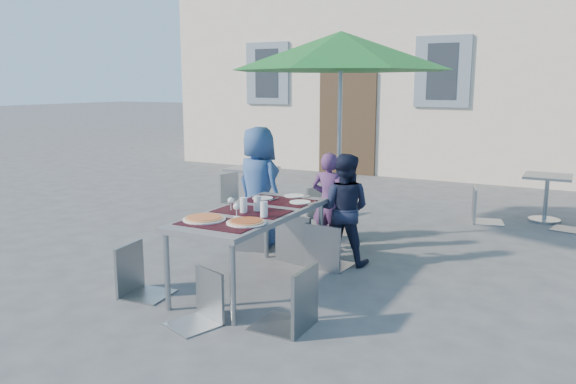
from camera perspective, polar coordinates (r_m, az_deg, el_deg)
The scene contains 21 objects.
ground at distance 5.15m, azimuth -4.64°, elevation -11.42°, with size 90.00×90.00×0.00m, color #49494B.
dining_table at distance 5.42m, azimuth -3.69°, elevation -2.54°, with size 0.80×1.85×0.76m.
pizza_near_left at distance 5.10m, azimuth -8.51°, elevation -2.66°, with size 0.39×0.39×0.03m.
pizza_near_right at distance 4.93m, azimuth -4.26°, elevation -3.03°, with size 0.35×0.35×0.03m.
glassware at distance 5.29m, azimuth -3.83°, elevation -1.40°, with size 0.49×0.36×0.15m.
place_settings at distance 5.95m, azimuth -0.22°, elevation -0.67°, with size 0.70×0.49×0.01m.
child_0 at distance 6.91m, azimuth -3.01°, elevation 0.65°, with size 0.71×0.46×1.45m, color #345590.
child_1 at distance 6.64m, azimuth 4.16°, elevation -1.00°, with size 0.43×0.28×1.18m, color #563267.
child_2 at distance 6.16m, azimuth 5.67°, elevation -1.75°, with size 0.59×0.34×1.22m, color #161B32.
chair_0 at distance 6.65m, azimuth -3.59°, elevation -1.34°, with size 0.51×0.51×0.94m.
chair_1 at distance 6.18m, azimuth 1.13°, elevation -1.52°, with size 0.55×0.55×1.06m.
chair_2 at distance 5.96m, azimuth 4.00°, elevation -2.70°, with size 0.45×0.45×0.95m.
chair_3 at distance 5.41m, azimuth -15.13°, elevation -4.69°, with size 0.45×0.45×0.92m.
chair_4 at distance 4.49m, azimuth 0.57°, elevation -6.92°, with size 0.44×0.44×0.99m.
chair_5 at distance 4.68m, azimuth -8.94°, elevation -7.53°, with size 0.47×0.48×0.84m.
patio_umbrella at distance 7.00m, azimuth 5.39°, elevation 13.91°, with size 2.70×2.70×2.58m.
cafe_table_0 at distance 8.68m, azimuth -3.65°, elevation 0.94°, with size 0.65×0.65×0.70m.
bg_chair_l_0 at distance 9.39m, azimuth -5.62°, elevation 2.21°, with size 0.50×0.49×0.93m.
bg_chair_r_0 at distance 8.36m, azimuth 2.30°, elevation 0.97°, with size 0.48×0.48×0.88m.
cafe_table_1 at distance 8.87m, azimuth 24.79°, elevation 0.04°, with size 0.63×0.63×0.68m.
bg_chair_l_1 at distance 8.45m, azimuth 19.18°, elevation 0.75°, with size 0.51×0.51×0.94m.
Camera 1 is at (2.57, -4.02, 1.95)m, focal length 35.00 mm.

